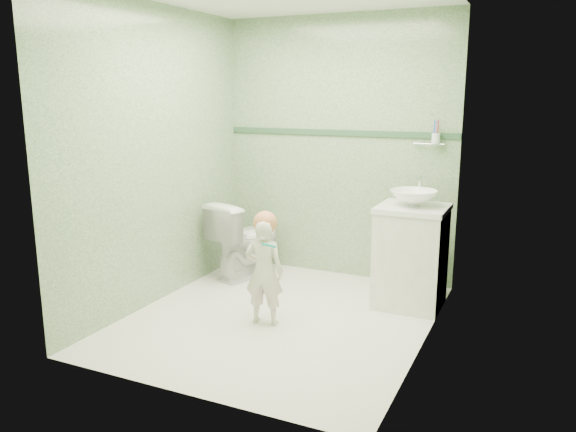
% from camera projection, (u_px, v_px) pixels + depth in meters
% --- Properties ---
extents(ground, '(2.50, 2.50, 0.00)m').
position_uv_depth(ground, '(280.00, 318.00, 4.36)').
color(ground, white).
rests_on(ground, ground).
extents(room_shell, '(2.50, 2.54, 2.40)m').
position_uv_depth(room_shell, '(279.00, 164.00, 4.10)').
color(room_shell, gray).
rests_on(room_shell, ground).
extents(trim_stripe, '(2.20, 0.02, 0.05)m').
position_uv_depth(trim_stripe, '(338.00, 133.00, 5.17)').
color(trim_stripe, '#2F5337').
rests_on(trim_stripe, room_shell).
extents(vanity, '(0.52, 0.50, 0.80)m').
position_uv_depth(vanity, '(411.00, 258.00, 4.55)').
color(vanity, silver).
rests_on(vanity, ground).
extents(counter, '(0.54, 0.52, 0.04)m').
position_uv_depth(counter, '(413.00, 208.00, 4.46)').
color(counter, white).
rests_on(counter, vanity).
extents(basin, '(0.37, 0.37, 0.13)m').
position_uv_depth(basin, '(414.00, 198.00, 4.45)').
color(basin, white).
rests_on(basin, counter).
extents(faucet, '(0.03, 0.13, 0.18)m').
position_uv_depth(faucet, '(419.00, 185.00, 4.59)').
color(faucet, silver).
rests_on(faucet, counter).
extents(cup_holder, '(0.26, 0.07, 0.21)m').
position_uv_depth(cup_holder, '(435.00, 138.00, 4.76)').
color(cup_holder, silver).
rests_on(cup_holder, room_shell).
extents(toilet, '(0.60, 0.80, 0.73)m').
position_uv_depth(toilet, '(246.00, 239.00, 5.30)').
color(toilet, white).
rests_on(toilet, ground).
extents(toddler, '(0.32, 0.24, 0.81)m').
position_uv_depth(toddler, '(264.00, 272.00, 4.19)').
color(toddler, beige).
rests_on(toddler, ground).
extents(hair_cap, '(0.18, 0.18, 0.18)m').
position_uv_depth(hair_cap, '(265.00, 223.00, 4.13)').
color(hair_cap, '#C3764A').
rests_on(hair_cap, toddler).
extents(teal_toothbrush, '(0.11, 0.14, 0.08)m').
position_uv_depth(teal_toothbrush, '(269.00, 245.00, 4.00)').
color(teal_toothbrush, '#049B8C').
rests_on(teal_toothbrush, toddler).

